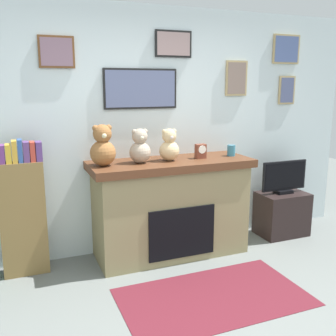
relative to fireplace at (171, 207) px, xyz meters
name	(u,v)px	position (x,y,z in m)	size (l,w,h in m)	color
back_wall	(144,130)	(-0.17, 0.36, 0.79)	(5.20, 0.15, 2.60)	silver
fireplace	(171,207)	(0.00, 0.00, 0.00)	(1.70, 0.66, 1.03)	#857951
bookshelf	(23,212)	(-1.47, 0.10, 0.10)	(0.42, 0.16, 1.31)	brown
tv_stand	(282,214)	(1.46, 0.00, -0.26)	(0.58, 0.40, 0.52)	black
television	(284,178)	(1.46, 0.00, 0.19)	(0.60, 0.14, 0.39)	black
area_rug	(214,297)	(0.00, -0.98, -0.52)	(1.61, 0.92, 0.01)	#551923
candle_jar	(231,150)	(0.71, -0.02, 0.57)	(0.09, 0.09, 0.12)	teal
mantel_clock	(201,151)	(0.33, -0.02, 0.59)	(0.11, 0.08, 0.15)	brown
teddy_bear_brown	(103,147)	(-0.71, -0.02, 0.69)	(0.25, 0.25, 0.40)	#905D31
teddy_bear_tan	(140,148)	(-0.34, -0.02, 0.67)	(0.21, 0.21, 0.34)	tan
teddy_bear_grey	(169,146)	(-0.03, -0.02, 0.66)	(0.21, 0.21, 0.33)	#D1B180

